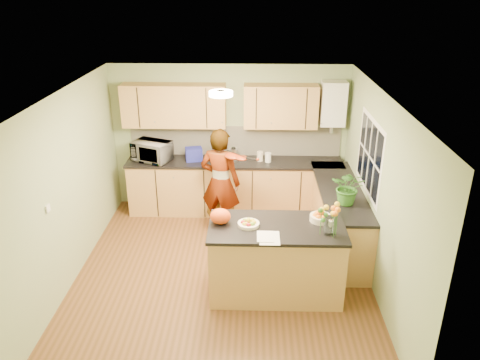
{
  "coord_description": "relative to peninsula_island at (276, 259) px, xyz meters",
  "views": [
    {
      "loc": [
        0.4,
        -5.41,
        3.77
      ],
      "look_at": [
        0.23,
        0.5,
        1.21
      ],
      "focal_mm": 35.0,
      "sensor_mm": 36.0,
      "label": 1
    }
  ],
  "objects": [
    {
      "name": "ceiling",
      "position": [
        -0.71,
        0.34,
        2.02
      ],
      "size": [
        4.0,
        4.5,
        0.02
      ],
      "primitive_type": "cube",
      "color": "white",
      "rests_on": "wall_back"
    },
    {
      "name": "upper_cabinets",
      "position": [
        -0.89,
        2.42,
        1.37
      ],
      "size": [
        3.2,
        0.34,
        0.7
      ],
      "color": "#B58448",
      "rests_on": "wall_back"
    },
    {
      "name": "orange_bag",
      "position": [
        -0.7,
        0.05,
        0.58
      ],
      "size": [
        0.27,
        0.23,
        0.19
      ],
      "primitive_type": "ellipsoid",
      "rotation": [
        0.0,
        0.0,
        0.04
      ],
      "color": "#EC4A13",
      "rests_on": "peninsula_island"
    },
    {
      "name": "jar_cream",
      "position": [
        -0.19,
        2.3,
        0.54
      ],
      "size": [
        0.14,
        0.14,
        0.16
      ],
      "primitive_type": "cylinder",
      "rotation": [
        0.0,
        0.0,
        0.4
      ],
      "color": "#F1DFC1",
      "rests_on": "back_counter"
    },
    {
      "name": "peninsula_island",
      "position": [
        0.0,
        0.0,
        0.0
      ],
      "size": [
        1.69,
        0.86,
        0.97
      ],
      "color": "#B58448",
      "rests_on": "floor"
    },
    {
      "name": "microwave",
      "position": [
        -2.0,
        2.26,
        0.62
      ],
      "size": [
        0.72,
        0.61,
        0.34
      ],
      "primitive_type": "imported",
      "rotation": [
        0.0,
        0.0,
        -0.39
      ],
      "color": "white",
      "rests_on": "back_counter"
    },
    {
      "name": "splashback",
      "position": [
        -0.61,
        2.58,
        0.72
      ],
      "size": [
        3.6,
        0.02,
        0.52
      ],
      "primitive_type": "cube",
      "color": "beige",
      "rests_on": "back_counter"
    },
    {
      "name": "potted_plant",
      "position": [
        0.99,
        0.7,
        0.7
      ],
      "size": [
        0.54,
        0.51,
        0.49
      ],
      "primitive_type": "imported",
      "rotation": [
        0.0,
        0.0,
        -0.32
      ],
      "color": "#357125",
      "rests_on": "right_counter"
    },
    {
      "name": "wall_front",
      "position": [
        -0.71,
        -1.91,
        0.77
      ],
      "size": [
        4.0,
        0.02,
        2.5
      ],
      "primitive_type": "cube",
      "color": "#9DB07E",
      "rests_on": "floor"
    },
    {
      "name": "light_switch",
      "position": [
        -2.7,
        -0.26,
        0.82
      ],
      "size": [
        0.02,
        0.09,
        0.09
      ],
      "primitive_type": "cube",
      "color": "white",
      "rests_on": "wall_left"
    },
    {
      "name": "fruit_dish",
      "position": [
        -0.35,
        0.0,
        0.52
      ],
      "size": [
        0.27,
        0.27,
        0.09
      ],
      "color": "#F1DFC1",
      "rests_on": "peninsula_island"
    },
    {
      "name": "ceiling_lamp",
      "position": [
        -0.71,
        0.64,
        1.98
      ],
      "size": [
        0.3,
        0.3,
        0.07
      ],
      "color": "#FFEABF",
      "rests_on": "ceiling"
    },
    {
      "name": "floor",
      "position": [
        -0.71,
        0.34,
        -0.48
      ],
      "size": [
        4.5,
        4.5,
        0.0
      ],
      "primitive_type": "plane",
      "color": "#563818",
      "rests_on": "ground"
    },
    {
      "name": "papers",
      "position": [
        -0.1,
        -0.3,
        0.49
      ],
      "size": [
        0.24,
        0.32,
        0.01
      ],
      "primitive_type": "cube",
      "color": "white",
      "rests_on": "peninsula_island"
    },
    {
      "name": "back_counter",
      "position": [
        -0.61,
        2.29,
        -0.01
      ],
      "size": [
        3.64,
        0.62,
        0.94
      ],
      "color": "#B58448",
      "rests_on": "floor"
    },
    {
      "name": "kettle",
      "position": [
        -0.63,
        2.29,
        0.57
      ],
      "size": [
        0.15,
        0.15,
        0.29
      ],
      "rotation": [
        0.0,
        0.0,
        0.12
      ],
      "color": "#B3B3B7",
      "rests_on": "back_counter"
    },
    {
      "name": "violin",
      "position": [
        -0.6,
        1.31,
        0.91
      ],
      "size": [
        0.65,
        0.56,
        0.16
      ],
      "primitive_type": null,
      "rotation": [
        0.17,
        0.0,
        -0.61
      ],
      "color": "#591205",
      "rests_on": "violinist"
    },
    {
      "name": "violinist",
      "position": [
        -0.8,
        1.53,
        0.38
      ],
      "size": [
        0.73,
        0.58,
        1.74
      ],
      "primitive_type": "imported",
      "rotation": [
        0.0,
        0.0,
        2.85
      ],
      "color": "#E2B28A",
      "rests_on": "floor"
    },
    {
      "name": "wall_right",
      "position": [
        1.29,
        0.34,
        0.77
      ],
      "size": [
        0.02,
        4.5,
        2.5
      ],
      "primitive_type": "cube",
      "color": "#9DB07E",
      "rests_on": "floor"
    },
    {
      "name": "jar_white",
      "position": [
        -0.05,
        2.25,
        0.54
      ],
      "size": [
        0.14,
        0.14,
        0.16
      ],
      "primitive_type": "cylinder",
      "rotation": [
        0.0,
        0.0,
        -0.4
      ],
      "color": "white",
      "rests_on": "back_counter"
    },
    {
      "name": "window_right",
      "position": [
        1.28,
        0.94,
        1.07
      ],
      "size": [
        0.01,
        1.3,
        1.05
      ],
      "color": "white",
      "rests_on": "wall_right"
    },
    {
      "name": "orange_bowl",
      "position": [
        0.55,
        0.15,
        0.55
      ],
      "size": [
        0.27,
        0.27,
        0.16
      ],
      "color": "#F1DFC1",
      "rests_on": "peninsula_island"
    },
    {
      "name": "wall_back",
      "position": [
        -0.71,
        2.59,
        0.77
      ],
      "size": [
        4.0,
        0.02,
        2.5
      ],
      "primitive_type": "cube",
      "color": "#9DB07E",
      "rests_on": "floor"
    },
    {
      "name": "flower_vase",
      "position": [
        0.6,
        -0.18,
        0.81
      ],
      "size": [
        0.27,
        0.27,
        0.5
      ],
      "rotation": [
        0.0,
        0.0,
        0.29
      ],
      "color": "silver",
      "rests_on": "peninsula_island"
    },
    {
      "name": "wall_left",
      "position": [
        -2.71,
        0.34,
        0.77
      ],
      "size": [
        0.02,
        4.5,
        2.5
      ],
      "primitive_type": "cube",
      "color": "#9DB07E",
      "rests_on": "floor"
    },
    {
      "name": "right_counter",
      "position": [
        0.99,
        1.19,
        -0.01
      ],
      "size": [
        0.62,
        2.24,
        0.94
      ],
      "color": "#B58448",
      "rests_on": "floor"
    },
    {
      "name": "boiler",
      "position": [
        0.99,
        2.43,
        1.41
      ],
      "size": [
        0.4,
        0.3,
        0.86
      ],
      "color": "white",
      "rests_on": "wall_back"
    },
    {
      "name": "blue_box",
      "position": [
        -1.3,
        2.29,
        0.57
      ],
      "size": [
        0.31,
        0.26,
        0.22
      ],
      "primitive_type": "cube",
      "rotation": [
        0.0,
        0.0,
        0.23
      ],
      "color": "navy",
      "rests_on": "back_counter"
    }
  ]
}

